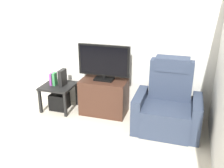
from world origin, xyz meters
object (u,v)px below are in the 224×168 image
object	(u,v)px
subwoofer_box	(60,101)
book_leftmost	(52,79)
recliner_armchair	(168,106)
television	(104,62)
game_console	(62,78)
tv_stand	(104,97)
book_middle	(55,79)
side_table	(58,89)

from	to	relation	value
subwoofer_box	book_leftmost	xyz separation A→B (m)	(-0.10, -0.02, 0.42)
recliner_armchair	subwoofer_box	bearing A→B (deg)	166.45
television	game_console	bearing A→B (deg)	-173.32
tv_stand	book_leftmost	size ratio (longest dim) A/B	3.64
recliner_armchair	book_middle	world-z (taller)	recliner_armchair
tv_stand	side_table	size ratio (longest dim) A/B	1.44
recliner_armchair	game_console	size ratio (longest dim) A/B	3.79
television	game_console	xyz separation A→B (m)	(-0.73, -0.09, -0.32)
side_table	book_leftmost	distance (m)	0.21
book_leftmost	recliner_armchair	bearing A→B (deg)	-2.51
tv_stand	book_middle	distance (m)	0.91
tv_stand	game_console	bearing A→B (deg)	-174.78
television	book_leftmost	bearing A→B (deg)	-172.84
tv_stand	recliner_armchair	size ratio (longest dim) A/B	0.72
side_table	book_middle	distance (m)	0.19
subwoofer_box	book_middle	bearing A→B (deg)	-156.35
television	game_console	size ratio (longest dim) A/B	3.04
side_table	book_leftmost	bearing A→B (deg)	-168.69
television	book_middle	distance (m)	0.94
television	subwoofer_box	bearing A→B (deg)	-173.36
book_middle	tv_stand	bearing A→B (deg)	6.38
book_leftmost	subwoofer_box	bearing A→B (deg)	11.31
side_table	game_console	bearing A→B (deg)	6.34
side_table	television	bearing A→B (deg)	6.64
side_table	game_console	size ratio (longest dim) A/B	1.90
television	book_middle	xyz separation A→B (m)	(-0.86, -0.12, -0.35)
book_leftmost	game_console	xyz separation A→B (m)	(0.19, 0.03, 0.04)
book_middle	game_console	xyz separation A→B (m)	(0.14, 0.03, 0.03)
tv_stand	subwoofer_box	xyz separation A→B (m)	(-0.82, -0.08, -0.16)
tv_stand	subwoofer_box	bearing A→B (deg)	-174.65
side_table	book_middle	xyz separation A→B (m)	(-0.05, -0.02, 0.19)
book_leftmost	game_console	bearing A→B (deg)	8.97
book_middle	recliner_armchair	bearing A→B (deg)	-2.58
side_table	game_console	distance (m)	0.23
television	subwoofer_box	xyz separation A→B (m)	(-0.82, -0.10, -0.78)
television	side_table	bearing A→B (deg)	-173.36
side_table	book_leftmost	world-z (taller)	book_leftmost
television	tv_stand	bearing A→B (deg)	-90.00
tv_stand	book_middle	xyz separation A→B (m)	(-0.86, -0.10, 0.27)
television	recliner_armchair	bearing A→B (deg)	-10.58
tv_stand	side_table	distance (m)	0.82
television	book_middle	bearing A→B (deg)	-172.40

